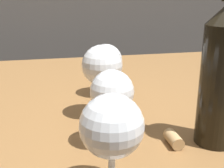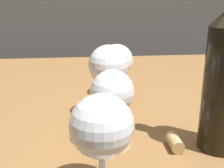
{
  "view_description": "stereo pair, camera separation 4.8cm",
  "coord_description": "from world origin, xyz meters",
  "px_view_note": "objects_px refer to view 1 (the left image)",
  "views": [
    {
      "loc": [
        -0.05,
        -0.66,
        0.98
      ],
      "look_at": [
        0.04,
        -0.21,
        0.83
      ],
      "focal_mm": 47.64,
      "sensor_mm": 36.0,
      "label": 1
    },
    {
      "loc": [
        0.0,
        -0.67,
        0.98
      ],
      "look_at": [
        0.04,
        -0.21,
        0.83
      ],
      "focal_mm": 47.64,
      "sensor_mm": 36.0,
      "label": 2
    }
  ],
  "objects_px": {
    "wine_glass_white": "(112,94)",
    "wine_glass_pinot": "(102,68)",
    "cork": "(174,139)",
    "wine_glass_chardonnay": "(112,128)",
    "wine_glass_port": "(106,62)",
    "wine_bottle": "(222,72)"
  },
  "relations": [
    {
      "from": "wine_glass_chardonnay",
      "to": "wine_glass_white",
      "type": "xyz_separation_m",
      "value": [
        0.02,
        0.12,
        0.0
      ]
    },
    {
      "from": "wine_glass_port",
      "to": "wine_bottle",
      "type": "bearing_deg",
      "value": -62.47
    },
    {
      "from": "wine_glass_port",
      "to": "wine_bottle",
      "type": "xyz_separation_m",
      "value": [
        0.14,
        -0.27,
        0.04
      ]
    },
    {
      "from": "wine_glass_white",
      "to": "cork",
      "type": "xyz_separation_m",
      "value": [
        0.1,
        -0.02,
        -0.08
      ]
    },
    {
      "from": "wine_glass_chardonnay",
      "to": "cork",
      "type": "height_order",
      "value": "wine_glass_chardonnay"
    },
    {
      "from": "wine_bottle",
      "to": "cork",
      "type": "distance_m",
      "value": 0.14
    },
    {
      "from": "wine_glass_white",
      "to": "wine_glass_pinot",
      "type": "relative_size",
      "value": 0.89
    },
    {
      "from": "wine_glass_port",
      "to": "wine_glass_pinot",
      "type": "bearing_deg",
      "value": -103.78
    },
    {
      "from": "wine_glass_pinot",
      "to": "wine_glass_port",
      "type": "height_order",
      "value": "wine_glass_pinot"
    },
    {
      "from": "wine_glass_port",
      "to": "cork",
      "type": "xyz_separation_m",
      "value": [
        0.07,
        -0.27,
        -0.07
      ]
    },
    {
      "from": "wine_glass_pinot",
      "to": "wine_glass_port",
      "type": "bearing_deg",
      "value": 76.22
    },
    {
      "from": "wine_glass_white",
      "to": "cork",
      "type": "height_order",
      "value": "wine_glass_white"
    },
    {
      "from": "wine_glass_chardonnay",
      "to": "wine_glass_white",
      "type": "distance_m",
      "value": 0.12
    },
    {
      "from": "wine_glass_pinot",
      "to": "wine_glass_port",
      "type": "distance_m",
      "value": 0.13
    },
    {
      "from": "wine_glass_chardonnay",
      "to": "wine_glass_port",
      "type": "distance_m",
      "value": 0.37
    },
    {
      "from": "wine_bottle",
      "to": "cork",
      "type": "bearing_deg",
      "value": 177.15
    },
    {
      "from": "wine_glass_pinot",
      "to": "cork",
      "type": "distance_m",
      "value": 0.2
    },
    {
      "from": "wine_glass_pinot",
      "to": "wine_glass_port",
      "type": "relative_size",
      "value": 1.17
    },
    {
      "from": "cork",
      "to": "wine_glass_pinot",
      "type": "bearing_deg",
      "value": 124.18
    },
    {
      "from": "cork",
      "to": "wine_glass_chardonnay",
      "type": "bearing_deg",
      "value": -142.81
    },
    {
      "from": "wine_glass_pinot",
      "to": "wine_bottle",
      "type": "distance_m",
      "value": 0.23
    },
    {
      "from": "wine_glass_port",
      "to": "wine_bottle",
      "type": "height_order",
      "value": "wine_bottle"
    }
  ]
}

